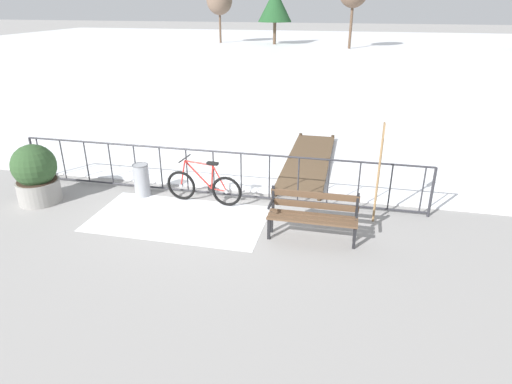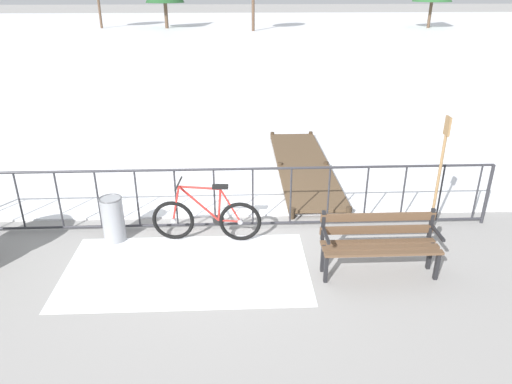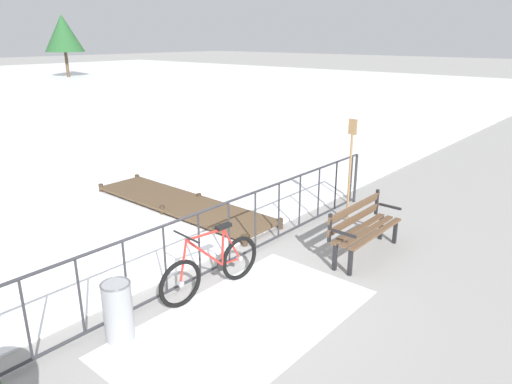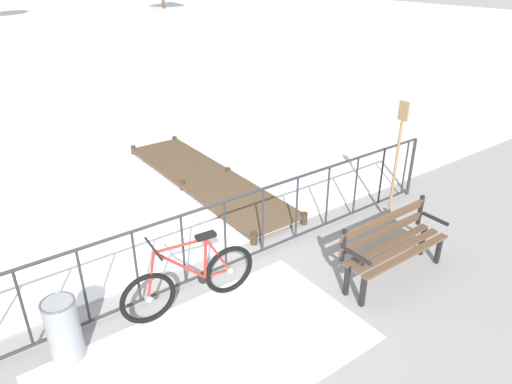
# 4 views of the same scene
# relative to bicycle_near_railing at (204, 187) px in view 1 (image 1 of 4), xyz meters

# --- Properties ---
(ground_plane) EXTENTS (160.00, 160.00, 0.00)m
(ground_plane) POSITION_rel_bicycle_near_railing_xyz_m (0.11, 0.36, -0.37)
(ground_plane) COLOR gray
(frozen_pond) EXTENTS (80.00, 56.00, 0.03)m
(frozen_pond) POSITION_rel_bicycle_near_railing_xyz_m (0.11, 28.76, -0.35)
(frozen_pond) COLOR white
(frozen_pond) RESTS_ON ground
(snow_patch) EXTENTS (3.46, 1.86, 0.01)m
(snow_patch) POSITION_rel_bicycle_near_railing_xyz_m (-0.25, -0.84, -0.36)
(snow_patch) COLOR white
(snow_patch) RESTS_ON ground
(railing_fence) EXTENTS (9.06, 0.06, 1.07)m
(railing_fence) POSITION_rel_bicycle_near_railing_xyz_m (0.11, 0.36, 0.19)
(railing_fence) COLOR #2D2D33
(railing_fence) RESTS_ON ground
(bicycle_near_railing) EXTENTS (1.71, 0.52, 0.97)m
(bicycle_near_railing) POSITION_rel_bicycle_near_railing_xyz_m (0.00, 0.00, 0.00)
(bicycle_near_railing) COLOR black
(bicycle_near_railing) RESTS_ON ground
(park_bench) EXTENTS (1.60, 0.48, 0.89)m
(park_bench) POSITION_rel_bicycle_near_railing_xyz_m (2.42, -0.99, 0.14)
(park_bench) COLOR brown
(park_bench) RESTS_ON ground
(planter_with_shrub) EXTENTS (0.91, 0.91, 1.27)m
(planter_with_shrub) POSITION_rel_bicycle_near_railing_xyz_m (-3.47, -0.73, 0.26)
(planter_with_shrub) COLOR gray
(planter_with_shrub) RESTS_ON ground
(trash_bin) EXTENTS (0.35, 0.35, 0.73)m
(trash_bin) POSITION_rel_bicycle_near_railing_xyz_m (-1.46, 0.06, 0.00)
(trash_bin) COLOR gray
(trash_bin) RESTS_ON ground
(oar_upright) EXTENTS (0.04, 0.16, 1.98)m
(oar_upright) POSITION_rel_bicycle_near_railing_xyz_m (3.53, -0.09, 0.77)
(oar_upright) COLOR #937047
(oar_upright) RESTS_ON ground
(wooden_dock) EXTENTS (1.10, 4.51, 0.20)m
(wooden_dock) POSITION_rel_bicycle_near_railing_xyz_m (1.91, 2.87, -0.25)
(wooden_dock) COLOR brown
(wooden_dock) RESTS_ON ground
(tree_centre) EXTENTS (3.21, 3.21, 5.03)m
(tree_centre) POSITION_rel_bicycle_near_railing_xyz_m (-5.21, 36.05, 3.16)
(tree_centre) COLOR brown
(tree_centre) RESTS_ON ground
(tree_east_mid) EXTENTS (2.50, 2.50, 5.36)m
(tree_east_mid) POSITION_rel_bicycle_near_railing_xyz_m (-10.77, 36.32, 3.60)
(tree_east_mid) COLOR brown
(tree_east_mid) RESTS_ON ground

